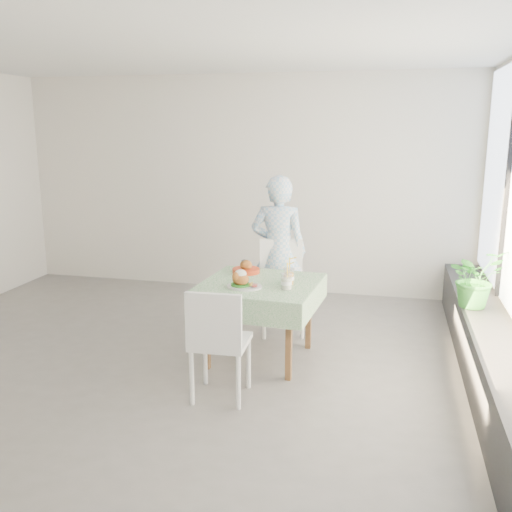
% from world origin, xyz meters
% --- Properties ---
extents(floor, '(6.00, 6.00, 0.00)m').
position_xyz_m(floor, '(0.00, 0.00, 0.00)').
color(floor, '#63605D').
rests_on(floor, ground).
extents(ceiling, '(6.00, 6.00, 0.00)m').
position_xyz_m(ceiling, '(0.00, 0.00, 2.80)').
color(ceiling, white).
rests_on(ceiling, ground).
extents(wall_back, '(6.00, 0.02, 2.80)m').
position_xyz_m(wall_back, '(0.00, 2.50, 1.40)').
color(wall_back, silver).
rests_on(wall_back, ground).
extents(window_ledge, '(0.40, 4.80, 0.50)m').
position_xyz_m(window_ledge, '(2.80, 0.00, 0.25)').
color(window_ledge, black).
rests_on(window_ledge, ground).
extents(cafe_table, '(1.12, 1.12, 0.74)m').
position_xyz_m(cafe_table, '(0.78, 0.19, 0.46)').
color(cafe_table, brown).
rests_on(cafe_table, ground).
extents(chair_far, '(0.56, 0.56, 0.97)m').
position_xyz_m(chair_far, '(0.85, 0.93, 0.30)').
color(chair_far, white).
rests_on(chair_far, ground).
extents(chair_near, '(0.45, 0.45, 0.93)m').
position_xyz_m(chair_near, '(0.65, -0.66, 0.29)').
color(chair_near, white).
rests_on(chair_near, ground).
extents(diner, '(0.61, 0.40, 1.65)m').
position_xyz_m(diner, '(0.76, 1.15, 0.83)').
color(diner, '#93C7EC').
rests_on(diner, ground).
extents(main_dish, '(0.32, 0.32, 0.16)m').
position_xyz_m(main_dish, '(0.67, -0.01, 0.80)').
color(main_dish, white).
rests_on(main_dish, cafe_table).
extents(juice_cup_orange, '(0.11, 0.11, 0.30)m').
position_xyz_m(juice_cup_orange, '(1.05, 0.19, 0.81)').
color(juice_cup_orange, white).
rests_on(juice_cup_orange, cafe_table).
extents(juice_cup_lemonade, '(0.10, 0.10, 0.28)m').
position_xyz_m(juice_cup_lemonade, '(1.06, 0.03, 0.81)').
color(juice_cup_lemonade, white).
rests_on(juice_cup_lemonade, cafe_table).
extents(second_dish, '(0.27, 0.27, 0.13)m').
position_xyz_m(second_dish, '(0.56, 0.50, 0.78)').
color(second_dish, '#BC3413').
rests_on(second_dish, cafe_table).
extents(potted_plant, '(0.65, 0.64, 0.55)m').
position_xyz_m(potted_plant, '(2.71, 0.68, 0.78)').
color(potted_plant, '#2D7E2A').
rests_on(potted_plant, window_ledge).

